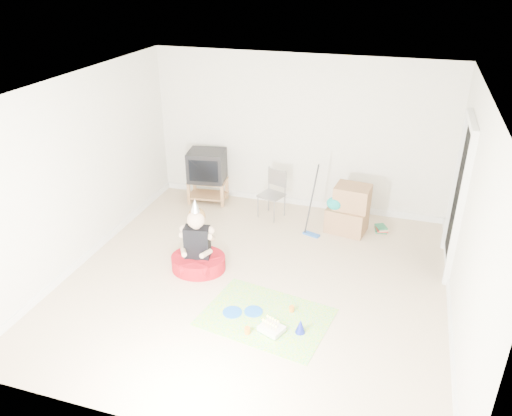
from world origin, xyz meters
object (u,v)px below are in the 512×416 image
(seated_woman, at_px, (198,254))
(birthday_cake, at_px, (272,329))
(tv_stand, at_px, (208,188))
(folding_chair, at_px, (271,195))
(cardboard_boxes, at_px, (348,210))
(crt_tv, at_px, (207,166))

(seated_woman, bearing_deg, birthday_cake, -36.22)
(birthday_cake, bearing_deg, seated_woman, 143.78)
(tv_stand, xyz_separation_m, seated_woman, (0.70, -2.09, -0.01))
(folding_chair, xyz_separation_m, cardboard_boxes, (1.29, -0.11, -0.03))
(tv_stand, height_order, seated_woman, seated_woman)
(tv_stand, bearing_deg, seated_woman, -71.51)
(tv_stand, relative_size, folding_chair, 0.87)
(folding_chair, bearing_deg, tv_stand, 168.72)
(tv_stand, distance_m, birthday_cake, 3.68)
(tv_stand, bearing_deg, crt_tv, 180.00)
(folding_chair, bearing_deg, seated_woman, -106.38)
(tv_stand, relative_size, birthday_cake, 2.15)
(folding_chair, height_order, birthday_cake, folding_chair)
(cardboard_boxes, bearing_deg, tv_stand, 171.95)
(tv_stand, height_order, crt_tv, crt_tv)
(tv_stand, bearing_deg, cardboard_boxes, -8.05)
(crt_tv, height_order, birthday_cake, crt_tv)
(crt_tv, xyz_separation_m, seated_woman, (0.70, -2.09, -0.44))
(tv_stand, distance_m, folding_chair, 1.27)
(seated_woman, xyz_separation_m, birthday_cake, (1.33, -0.97, -0.20))
(tv_stand, xyz_separation_m, crt_tv, (-0.00, 0.00, 0.43))
(tv_stand, relative_size, seated_woman, 0.65)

